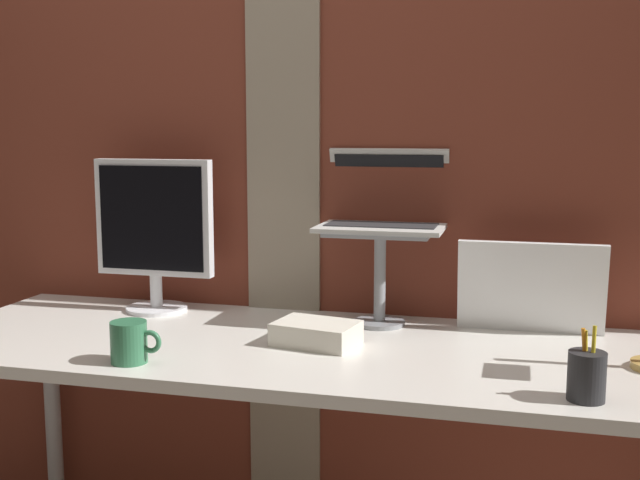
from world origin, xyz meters
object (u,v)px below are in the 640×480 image
Objects in this scene: monitor at (154,226)px; coffee_mug at (130,342)px; laptop at (385,206)px; whiteboard_panel at (531,288)px; pen_cup at (587,376)px.

coffee_mug is at bearing -70.24° from monitor.
monitor is at bearing 109.76° from coffee_mug.
laptop is at bearing 6.32° from monitor.
monitor is 3.61× the size of coffee_mug.
monitor is at bearing -178.98° from whiteboard_panel.
laptop is 0.45m from whiteboard_panel.
pen_cup is 1.23× the size of coffee_mug.
monitor is 1.32× the size of laptop.
pen_cup is (0.11, -0.51, -0.07)m from whiteboard_panel.
pen_cup is at bearing -78.13° from whiteboard_panel.
whiteboard_panel is at bearing 29.48° from coffee_mug.
coffee_mug is (0.17, -0.49, -0.20)m from monitor.
monitor is 1.18× the size of whiteboard_panel.
whiteboard_panel is 0.52m from pen_cup.
coffee_mug is (-1.00, -0.00, -0.00)m from pen_cup.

